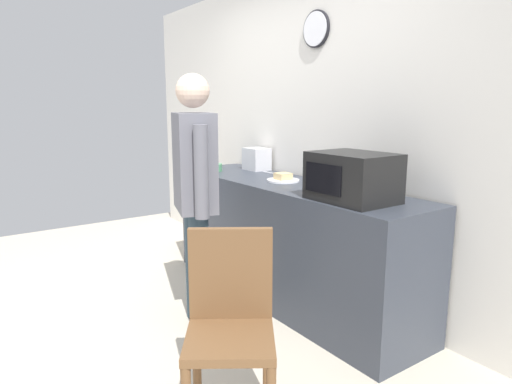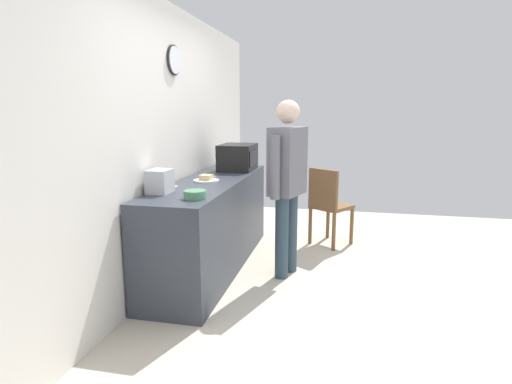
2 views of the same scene
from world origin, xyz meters
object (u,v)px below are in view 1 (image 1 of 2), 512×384
(spoon_utensil, at_px, (317,186))
(wooden_chair, at_px, (230,321))
(sandwich_plate, at_px, (283,179))
(salad_bowl, at_px, (212,167))
(microwave, at_px, (353,177))
(person_standing, at_px, (195,183))
(fork_utensil, at_px, (270,173))
(toaster, at_px, (257,159))

(spoon_utensil, xyz_separation_m, wooden_chair, (0.72, -1.20, -0.40))
(sandwich_plate, relative_size, wooden_chair, 0.27)
(salad_bowl, bearing_deg, sandwich_plate, 12.67)
(microwave, bearing_deg, wooden_chair, -77.02)
(salad_bowl, height_order, person_standing, person_standing)
(fork_utensil, bearing_deg, person_standing, -64.62)
(fork_utensil, relative_size, spoon_utensil, 1.00)
(salad_bowl, xyz_separation_m, fork_utensil, (0.40, 0.35, -0.03))
(spoon_utensil, distance_m, person_standing, 0.89)
(toaster, bearing_deg, microwave, -11.79)
(spoon_utensil, bearing_deg, salad_bowl, -168.74)
(microwave, height_order, salad_bowl, microwave)
(microwave, bearing_deg, fork_utensil, 167.17)
(microwave, relative_size, salad_bowl, 2.77)
(microwave, distance_m, person_standing, 1.03)
(fork_utensil, bearing_deg, spoon_utensil, -9.43)
(toaster, relative_size, person_standing, 0.13)
(microwave, height_order, sandwich_plate, microwave)
(sandwich_plate, bearing_deg, spoon_utensil, 7.86)
(fork_utensil, distance_m, person_standing, 1.07)
(spoon_utensil, bearing_deg, fork_utensil, 170.57)
(sandwich_plate, distance_m, person_standing, 0.80)
(toaster, relative_size, wooden_chair, 0.23)
(microwave, relative_size, wooden_chair, 0.53)
(toaster, bearing_deg, sandwich_plate, -17.08)
(spoon_utensil, bearing_deg, person_standing, -108.27)
(microwave, xyz_separation_m, spoon_utensil, (-0.48, 0.16, -0.15))
(salad_bowl, relative_size, fork_utensil, 1.06)
(salad_bowl, height_order, spoon_utensil, salad_bowl)
(salad_bowl, bearing_deg, toaster, 66.37)
(person_standing, xyz_separation_m, wooden_chair, (1.00, -0.35, -0.47))
(salad_bowl, distance_m, fork_utensil, 0.53)
(fork_utensil, bearing_deg, wooden_chair, -42.09)
(fork_utensil, relative_size, person_standing, 0.10)
(spoon_utensil, height_order, wooden_chair, wooden_chair)
(salad_bowl, bearing_deg, fork_utensil, 41.28)
(sandwich_plate, height_order, person_standing, person_standing)
(sandwich_plate, distance_m, wooden_chair, 1.62)
(spoon_utensil, bearing_deg, toaster, 171.32)
(wooden_chair, bearing_deg, person_standing, 160.59)
(toaster, relative_size, spoon_utensil, 1.29)
(person_standing, bearing_deg, fork_utensil, 115.38)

